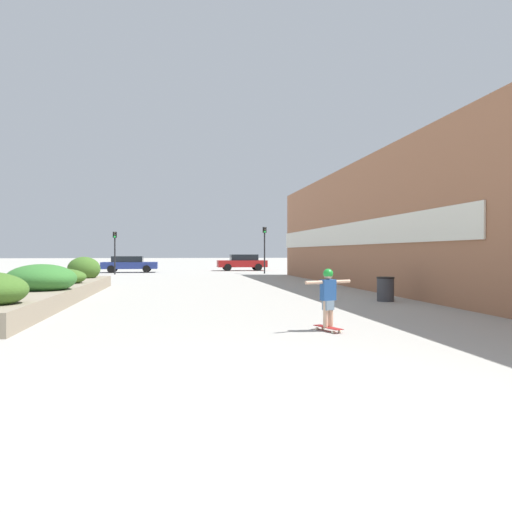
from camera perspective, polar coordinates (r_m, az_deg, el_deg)
name	(u,v)px	position (r m, az deg, el deg)	size (l,w,h in m)	color
ground_plane	(272,404)	(5.69, 1.82, -16.55)	(300.00, 300.00, 0.00)	#A3A099
building_wall_right	(385,222)	(21.34, 14.48, 3.82)	(0.67, 33.99, 5.89)	#9E6647
planter_box	(49,288)	(18.12, -22.55, -3.35)	(2.21, 15.53, 1.47)	gray
skateboard	(328,328)	(10.71, 8.24, -8.14)	(0.46, 0.82, 0.09)	maroon
skateboarder	(328,292)	(10.62, 8.24, -4.05)	(1.10, 0.46, 1.23)	tan
trash_bin	(385,289)	(17.54, 14.58, -3.68)	(0.60, 0.60, 0.83)	#38383D
car_leftmost	(129,264)	(42.92, -14.28, -0.87)	(4.53, 2.07, 1.36)	navy
car_center_left	(242,262)	(45.84, -1.56, -0.70)	(4.49, 2.00, 1.49)	maroon
car_center_right	(363,262)	(47.32, 12.15, -0.67)	(4.05, 2.06, 1.47)	black
traffic_light_left	(115,245)	(39.21, -15.84, 1.21)	(0.28, 0.30, 3.24)	black
traffic_light_right	(265,242)	(39.22, 0.99, 1.60)	(0.28, 0.30, 3.67)	black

